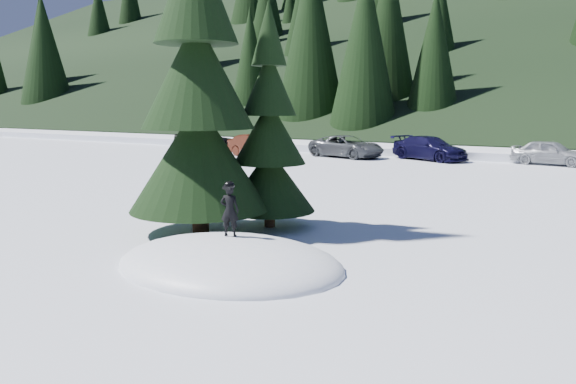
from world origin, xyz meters
The scene contains 11 objects.
ground centered at (0.00, 0.00, 0.00)m, with size 200.00×200.00×0.00m, color white.
snow_mound centered at (0.00, 0.00, 0.00)m, with size 4.48×3.52×0.96m, color white.
forest_hillside centered at (0.00, 54.00, 12.50)m, with size 200.00×60.00×25.00m, color black, non-canonical shape.
spruce_tall centered at (-2.20, 1.80, 3.32)m, with size 3.20×3.20×8.60m.
spruce_short centered at (-1.20, 3.20, 2.10)m, with size 2.20×2.20×5.37m.
child_skier centered at (-0.22, 0.32, 0.97)m, with size 0.36×0.24×0.99m, color black.
car_0 centered at (-17.48, 20.31, 0.70)m, with size 1.66×4.12×1.40m, color black.
car_1 centered at (-11.82, 18.17, 0.63)m, with size 1.33×3.81×1.25m, color #361309.
car_2 centered at (-7.32, 20.36, 0.61)m, with size 2.03×4.39×1.22m, color #494D51.
car_3 centered at (-2.88, 21.26, 0.63)m, with size 1.77×4.35×1.26m, color black.
car_4 centered at (2.89, 21.98, 0.61)m, with size 1.44×3.58×1.22m, color #92959A.
Camera 1 is at (6.16, -8.02, 2.98)m, focal length 35.00 mm.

